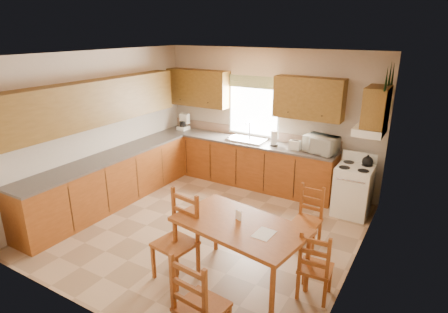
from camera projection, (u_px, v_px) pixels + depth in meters
The scene contains 35 objects.
floor at pixel (207, 227), 6.03m from camera, with size 4.50×4.50×0.00m, color tan.
ceiling at pixel (204, 55), 5.16m from camera, with size 4.50×4.50×0.00m, color #92592A.
wall_left at pixel (100, 128), 6.68m from camera, with size 4.50×4.50×0.00m, color beige.
wall_right at pixel (361, 177), 4.51m from camera, with size 4.50×4.50×0.00m, color beige.
wall_back at pixel (268, 118), 7.42m from camera, with size 4.50×4.50×0.00m, color beige.
wall_front at pixel (82, 206), 3.77m from camera, with size 4.50×4.50×0.00m, color beige.
lower_cab_back at pixel (243, 162), 7.66m from camera, with size 3.75×0.60×0.88m, color brown.
lower_cab_left at pixel (111, 181), 6.71m from camera, with size 0.60×3.60×0.88m, color brown.
counter_back at pixel (243, 141), 7.51m from camera, with size 3.75×0.63×0.04m, color #564D46.
counter_left at pixel (108, 157), 6.56m from camera, with size 0.63×3.60×0.04m, color #564D46.
backsplash at pixel (250, 132), 7.71m from camera, with size 3.75×0.01×0.18m, color #9C7962.
upper_cab_back_left at pixel (198, 88), 7.87m from camera, with size 1.41×0.33×0.75m, color brown.
upper_cab_back_right at pixel (309, 98), 6.71m from camera, with size 1.25×0.33×0.75m, color brown.
upper_cab_left at pixel (97, 103), 6.32m from camera, with size 0.33×3.60×0.75m, color brown.
upper_cab_stove at pixel (376, 107), 5.75m from camera, with size 0.33×0.62×0.62m, color brown.
range_hood at pixel (370, 130), 5.90m from camera, with size 0.44×0.62×0.12m, color white.
window_frame at pixel (254, 107), 7.48m from camera, with size 1.13×0.02×1.18m, color white.
window_pane at pixel (253, 107), 7.48m from camera, with size 1.05×0.01×1.10m, color white.
window_valance at pixel (254, 82), 7.29m from camera, with size 1.19×0.01×0.24m, color #446632.
sink_basin at pixel (247, 140), 7.46m from camera, with size 0.75×0.45×0.04m, color silver.
pine_decal_a at pixel (387, 78), 5.28m from camera, with size 0.22×0.22×0.36m, color black.
pine_decal_b at pixel (390, 73), 5.52m from camera, with size 0.22×0.22×0.36m, color black.
pine_decal_c at pixel (393, 74), 5.80m from camera, with size 0.22×0.22×0.36m, color black.
stove at pixel (353, 191), 6.36m from camera, with size 0.57×0.59×0.85m, color white.
coffeemaker at pixel (183, 123), 8.22m from camera, with size 0.18×0.22×0.31m, color white.
paper_towel at pixel (274, 138), 7.11m from camera, with size 0.12×0.12×0.29m, color white.
toaster at pixel (295, 145), 6.90m from camera, with size 0.20×0.13×0.17m, color white.
microwave at pixel (321, 144), 6.69m from camera, with size 0.52×0.37×0.31m, color white.
dining_table at pixel (239, 254), 4.60m from camera, with size 1.57×0.89×0.84m, color brown.
chair_near_left at pixel (202, 301), 3.63m from camera, with size 0.45×0.43×1.08m, color brown.
chair_near_right at pixel (316, 264), 4.36m from camera, with size 0.37×0.36×0.89m, color brown.
chair_far_left at pixel (175, 239), 4.66m from camera, with size 0.47×0.45×1.13m, color brown.
chair_far_right at pixel (307, 217), 5.42m from camera, with size 0.37×0.36×0.89m, color brown.
table_paper at pixel (264, 234), 4.23m from camera, with size 0.20×0.27×0.00m, color white.
table_card at pixel (238, 215), 4.53m from camera, with size 0.09×0.02×0.12m, color white.
Camera 1 is at (2.97, -4.44, 3.05)m, focal length 30.00 mm.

